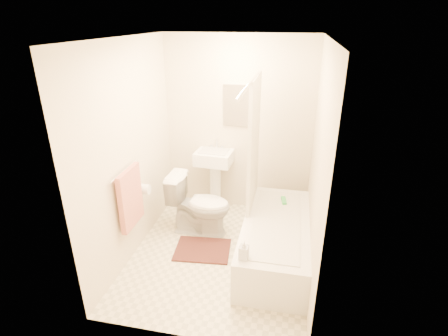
% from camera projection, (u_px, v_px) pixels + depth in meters
% --- Properties ---
extents(floor, '(2.40, 2.40, 0.00)m').
position_uv_depth(floor, '(220.00, 254.00, 4.13)').
color(floor, beige).
rests_on(floor, ground).
extents(ceiling, '(2.40, 2.40, 0.00)m').
position_uv_depth(ceiling, '(218.00, 38.00, 3.17)').
color(ceiling, white).
rests_on(ceiling, ground).
extents(wall_back, '(2.00, 0.02, 2.40)m').
position_uv_depth(wall_back, '(238.00, 127.00, 4.73)').
color(wall_back, beige).
rests_on(wall_back, ground).
extents(wall_left, '(0.02, 2.40, 2.40)m').
position_uv_depth(wall_left, '(131.00, 153.00, 3.84)').
color(wall_left, beige).
rests_on(wall_left, ground).
extents(wall_right, '(0.02, 2.40, 2.40)m').
position_uv_depth(wall_right, '(317.00, 167.00, 3.47)').
color(wall_right, beige).
rests_on(wall_right, ground).
extents(mirror, '(0.40, 0.03, 0.55)m').
position_uv_depth(mirror, '(238.00, 106.00, 4.59)').
color(mirror, white).
rests_on(mirror, wall_back).
extents(curtain_rod, '(0.03, 1.70, 0.03)m').
position_uv_depth(curtain_rod, '(251.00, 82.00, 3.37)').
color(curtain_rod, silver).
rests_on(curtain_rod, wall_back).
extents(shower_curtain, '(0.04, 0.80, 1.55)m').
position_uv_depth(shower_curtain, '(254.00, 144.00, 4.04)').
color(shower_curtain, silver).
rests_on(shower_curtain, curtain_rod).
extents(towel_bar, '(0.02, 0.60, 0.02)m').
position_uv_depth(towel_bar, '(125.00, 171.00, 3.65)').
color(towel_bar, silver).
rests_on(towel_bar, wall_left).
extents(towel, '(0.06, 0.45, 0.66)m').
position_uv_depth(towel, '(130.00, 198.00, 3.77)').
color(towel, '#CC7266').
rests_on(towel, towel_bar).
extents(toilet_paper, '(0.11, 0.12, 0.12)m').
position_uv_depth(toilet_paper, '(145.00, 189.00, 4.13)').
color(toilet_paper, white).
rests_on(toilet_paper, wall_left).
extents(toilet, '(0.80, 0.47, 0.77)m').
position_uv_depth(toilet, '(200.00, 205.00, 4.42)').
color(toilet, white).
rests_on(toilet, floor).
extents(sink, '(0.52, 0.43, 0.96)m').
position_uv_depth(sink, '(215.00, 177.00, 4.95)').
color(sink, white).
rests_on(sink, floor).
extents(bathtub, '(0.73, 1.67, 0.47)m').
position_uv_depth(bathtub, '(275.00, 240.00, 3.99)').
color(bathtub, white).
rests_on(bathtub, floor).
extents(bath_mat, '(0.69, 0.54, 0.02)m').
position_uv_depth(bath_mat, '(203.00, 250.00, 4.18)').
color(bath_mat, '#532D22').
rests_on(bath_mat, floor).
extents(soap_bottle, '(0.09, 0.10, 0.19)m').
position_uv_depth(soap_bottle, '(244.00, 250.00, 3.28)').
color(soap_bottle, white).
rests_on(soap_bottle, bathtub).
extents(scrub_brush, '(0.08, 0.18, 0.04)m').
position_uv_depth(scrub_brush, '(284.00, 201.00, 4.31)').
color(scrub_brush, green).
rests_on(scrub_brush, bathtub).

